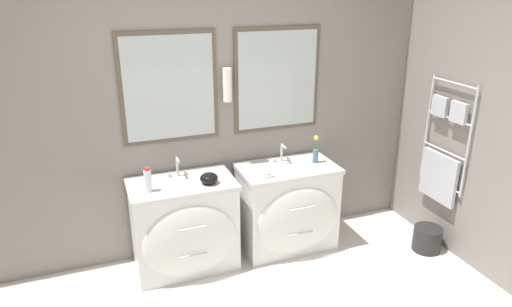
{
  "coord_description": "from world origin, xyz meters",
  "views": [
    {
      "loc": [
        -0.92,
        -2.1,
        2.36
      ],
      "look_at": [
        0.3,
        1.13,
        1.06
      ],
      "focal_mm": 32.0,
      "sensor_mm": 36.0,
      "label": 1
    }
  ],
  "objects": [
    {
      "name": "waste_bin",
      "position": [
        1.87,
        0.79,
        0.12
      ],
      "size": [
        0.26,
        0.26,
        0.23
      ],
      "color": "#282626",
      "rests_on": "ground_plane"
    },
    {
      "name": "faucet_right",
      "position": [
        0.68,
        1.47,
        0.88
      ],
      "size": [
        0.17,
        0.11,
        0.17
      ],
      "color": "silver",
      "rests_on": "vanity_right"
    },
    {
      "name": "soap_dish",
      "position": [
        0.43,
        1.19,
        0.82
      ],
      "size": [
        0.1,
        0.07,
        0.04
      ],
      "color": "white",
      "rests_on": "vanity_right"
    },
    {
      "name": "flower_vase",
      "position": [
        0.96,
        1.34,
        0.91
      ],
      "size": [
        0.05,
        0.05,
        0.26
      ],
      "color": "teal",
      "rests_on": "vanity_right"
    },
    {
      "name": "toiletry_bottle",
      "position": [
        -0.56,
        1.25,
        0.9
      ],
      "size": [
        0.06,
        0.06,
        0.2
      ],
      "color": "silver",
      "rests_on": "vanity_left"
    },
    {
      "name": "vanity_left",
      "position": [
        -0.29,
        1.31,
        0.41
      ],
      "size": [
        0.88,
        0.59,
        0.81
      ],
      "color": "white",
      "rests_on": "ground_plane"
    },
    {
      "name": "wall_right",
      "position": [
        2.09,
        0.73,
        1.29
      ],
      "size": [
        0.13,
        3.42,
        2.6
      ],
      "color": "gray",
      "rests_on": "ground_plane"
    },
    {
      "name": "vanity_right",
      "position": [
        0.68,
        1.31,
        0.41
      ],
      "size": [
        0.88,
        0.59,
        0.81
      ],
      "color": "white",
      "rests_on": "ground_plane"
    },
    {
      "name": "faucet_left",
      "position": [
        -0.29,
        1.47,
        0.88
      ],
      "size": [
        0.17,
        0.11,
        0.17
      ],
      "color": "silver",
      "rests_on": "vanity_left"
    },
    {
      "name": "wall_back",
      "position": [
        0.01,
        1.64,
        1.31
      ],
      "size": [
        5.73,
        0.16,
        2.6
      ],
      "color": "gray",
      "rests_on": "ground_plane"
    },
    {
      "name": "amenity_bowl",
      "position": [
        -0.08,
        1.24,
        0.85
      ],
      "size": [
        0.15,
        0.15,
        0.09
      ],
      "color": "black",
      "rests_on": "vanity_left"
    }
  ]
}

